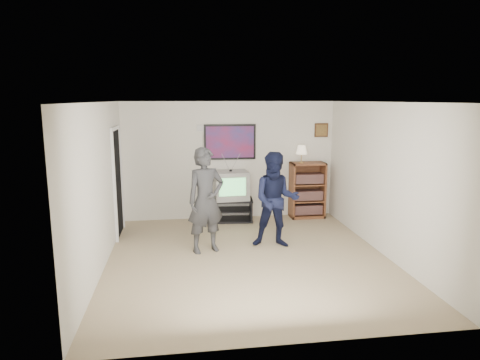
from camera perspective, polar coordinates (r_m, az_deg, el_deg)
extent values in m
cube|color=#978460|center=(7.05, 1.13, -10.42)|extent=(4.50, 5.00, 0.01)
cube|color=white|center=(6.57, 1.22, 10.35)|extent=(4.50, 5.00, 0.01)
cube|color=silver|center=(9.14, -1.36, 2.61)|extent=(4.50, 0.01, 2.50)
cube|color=silver|center=(6.72, -18.12, -0.90)|extent=(0.01, 5.00, 2.50)
cube|color=silver|center=(7.40, 18.64, 0.10)|extent=(0.01, 5.00, 2.50)
cube|color=black|center=(9.02, -1.35, -2.66)|extent=(0.99, 0.61, 0.04)
cube|color=black|center=(9.13, -1.34, -5.30)|extent=(0.99, 0.61, 0.04)
cube|color=black|center=(9.04, -4.14, -4.08)|extent=(0.09, 0.51, 0.47)
cube|color=black|center=(9.14, 1.42, -3.89)|extent=(0.09, 0.51, 0.47)
imported|color=#2F3032|center=(7.14, -4.58, -2.73)|extent=(0.75, 0.62, 1.77)
imported|color=black|center=(7.40, 4.81, -2.67)|extent=(0.91, 0.77, 1.66)
cube|color=white|center=(7.26, -4.75, 0.53)|extent=(0.07, 0.11, 0.03)
cube|color=white|center=(7.52, 4.41, -0.47)|extent=(0.07, 0.12, 0.03)
cube|color=black|center=(9.07, -1.35, 5.09)|extent=(1.10, 0.03, 0.75)
cube|color=white|center=(9.00, -4.86, 6.92)|extent=(0.28, 0.02, 0.14)
cube|color=#341C10|center=(9.50, 10.79, 6.55)|extent=(0.30, 0.03, 0.30)
cube|color=black|center=(8.32, -16.07, -0.38)|extent=(0.03, 0.85, 2.00)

